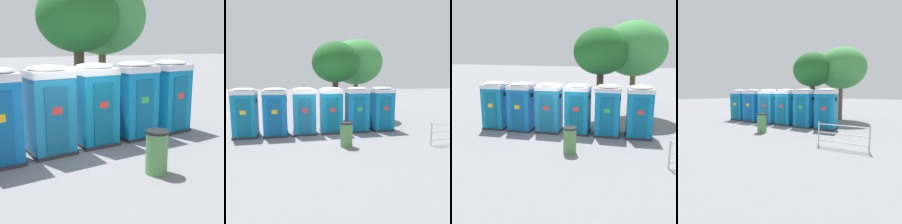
{
  "view_description": "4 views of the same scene",
  "coord_description": "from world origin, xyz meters",
  "views": [
    {
      "loc": [
        -2.79,
        -8.47,
        3.15
      ],
      "look_at": [
        1.33,
        0.4,
        0.95
      ],
      "focal_mm": 50.0,
      "sensor_mm": 36.0,
      "label": 1
    },
    {
      "loc": [
        -0.07,
        -11.73,
        2.92
      ],
      "look_at": [
        1.1,
        0.37,
        1.14
      ],
      "focal_mm": 35.0,
      "sensor_mm": 36.0,
      "label": 2
    },
    {
      "loc": [
        4.44,
        -12.08,
        4.07
      ],
      "look_at": [
        -0.0,
        0.22,
        1.06
      ],
      "focal_mm": 42.0,
      "sensor_mm": 36.0,
      "label": 3
    },
    {
      "loc": [
        8.56,
        -9.23,
        2.26
      ],
      "look_at": [
        1.07,
        0.36,
        0.93
      ],
      "focal_mm": 28.0,
      "sensor_mm": 36.0,
      "label": 4
    }
  ],
  "objects": [
    {
      "name": "ground_plane",
      "position": [
        0.0,
        0.0,
        0.0
      ],
      "size": [
        120.0,
        120.0,
        0.0
      ],
      "primitive_type": "plane",
      "color": "slate"
    },
    {
      "name": "portapotty_0",
      "position": [
        -3.75,
        -0.26,
        1.28
      ],
      "size": [
        1.33,
        1.33,
        2.54
      ],
      "color": "#2D2D33",
      "rests_on": "ground"
    },
    {
      "name": "portapotty_1",
      "position": [
        -2.25,
        -0.15,
        1.28
      ],
      "size": [
        1.35,
        1.33,
        2.54
      ],
      "color": "#2D2D33",
      "rests_on": "ground"
    },
    {
      "name": "portapotty_2",
      "position": [
        -0.77,
        0.1,
        1.28
      ],
      "size": [
        1.37,
        1.34,
        2.54
      ],
      "color": "#2D2D33",
      "rests_on": "ground"
    },
    {
      "name": "portapotty_3",
      "position": [
        0.71,
        0.34,
        1.28
      ],
      "size": [
        1.32,
        1.31,
        2.54
      ],
      "color": "#2D2D33",
      "rests_on": "ground"
    },
    {
      "name": "portapotty_4",
      "position": [
        2.2,
        0.49,
        1.28
      ],
      "size": [
        1.33,
        1.31,
        2.54
      ],
      "color": "#2D2D33",
      "rests_on": "ground"
    },
    {
      "name": "portapotty_5",
      "position": [
        3.69,
        0.67,
        1.28
      ],
      "size": [
        1.39,
        1.38,
        2.54
      ],
      "color": "#2D2D33",
      "rests_on": "ground"
    },
    {
      "name": "street_tree_0",
      "position": [
        2.9,
        4.85,
        4.23
      ],
      "size": [
        3.93,
        3.93,
        5.91
      ],
      "color": "brown",
      "rests_on": "ground"
    },
    {
      "name": "street_tree_1",
      "position": [
        1.19,
        3.15,
        4.05
      ],
      "size": [
        3.15,
        3.15,
        5.44
      ],
      "color": "#4C3826",
      "rests_on": "ground"
    },
    {
      "name": "trash_can",
      "position": [
        1.21,
        -2.43,
        0.54
      ],
      "size": [
        0.57,
        0.57,
        1.08
      ],
      "color": "#518C4C",
      "rests_on": "ground"
    },
    {
      "name": "event_barrier",
      "position": [
        5.99,
        -2.5,
        0.57
      ],
      "size": [
        2.03,
        0.41,
        1.05
      ],
      "color": "#B7B7BC",
      "rests_on": "ground"
    }
  ]
}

